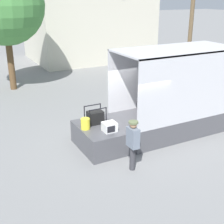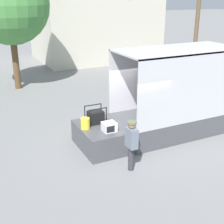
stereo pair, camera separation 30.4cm
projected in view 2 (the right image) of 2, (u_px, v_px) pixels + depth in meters
The scene contains 8 objects.
ground_plane at pixel (122, 143), 11.60m from camera, with size 160.00×160.00×0.00m, color gray.
box_truck at pixel (210, 101), 12.92m from camera, with size 6.91×2.16×3.30m.
tailgate_deck at pixel (102, 137), 11.13m from camera, with size 1.59×2.06×0.82m, color #4C4C51.
microwave at pixel (109, 127), 10.53m from camera, with size 0.45×0.42×0.32m.
portable_generator at pixel (96, 117), 11.15m from camera, with size 0.68×0.49×0.64m.
orange_bucket at pixel (85, 123), 10.72m from camera, with size 0.31×0.31×0.38m.
worker_person at pixel (131, 141), 9.47m from camera, with size 0.29×0.44×1.64m.
street_tree at pixel (9, 5), 16.62m from camera, with size 4.27×4.27×6.77m.
Camera 2 is at (-4.90, -9.22, 5.19)m, focal length 50.00 mm.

